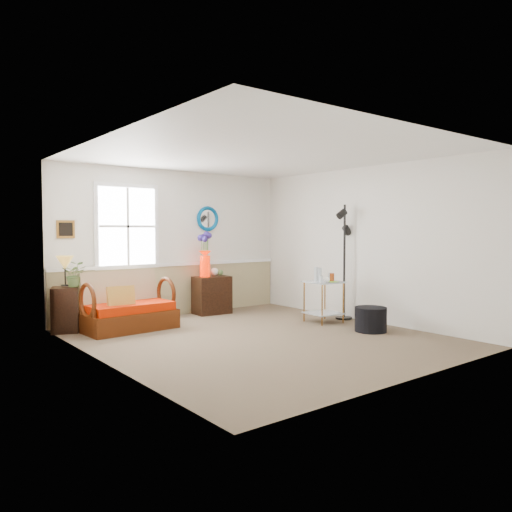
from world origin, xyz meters
TOP-DOWN VIEW (x-y plane):
  - floor at (0.00, 0.00)m, footprint 4.50×5.00m
  - ceiling at (0.00, 0.00)m, footprint 4.50×5.00m
  - walls at (0.00, 0.00)m, footprint 4.51×5.01m
  - wainscot at (0.00, 2.48)m, footprint 4.46×0.02m
  - chair_rail at (0.00, 2.47)m, footprint 4.46×0.04m
  - window at (-0.90, 2.47)m, footprint 1.14×0.06m
  - picture at (-1.92, 2.48)m, footprint 0.28×0.03m
  - mirror at (0.70, 2.48)m, footprint 0.47×0.07m
  - loveseat at (-1.23, 1.72)m, footprint 1.41×0.85m
  - throw_pillow at (-1.39, 1.61)m, footprint 0.41×0.13m
  - lamp_stand at (-2.05, 2.15)m, footprint 0.50×0.50m
  - table_lamp at (-2.04, 2.16)m, footprint 0.31×0.31m
  - potted_plant at (-1.91, 2.08)m, footprint 0.50×0.52m
  - cabinet at (0.60, 2.18)m, footprint 0.67×0.46m
  - flower_vase at (0.47, 2.20)m, footprint 0.26×0.26m
  - side_table at (1.59, 0.31)m, footprint 0.59×0.59m
  - tabletop_items at (1.60, 0.28)m, footprint 0.46×0.46m
  - floor_lamp at (2.09, 0.31)m, footprint 0.34×0.34m
  - ottoman at (1.61, -0.66)m, footprint 0.56×0.56m

SIDE VIEW (x-z plane):
  - floor at x=0.00m, z-range -0.01..0.01m
  - ottoman at x=1.61m, z-range 0.00..0.37m
  - lamp_stand at x=-2.05m, z-range 0.00..0.68m
  - cabinet at x=0.60m, z-range 0.00..0.69m
  - side_table at x=1.59m, z-range 0.00..0.69m
  - loveseat at x=-1.23m, z-range 0.00..0.89m
  - wainscot at x=0.00m, z-range 0.00..0.90m
  - throw_pillow at x=-1.39m, z-range 0.29..0.70m
  - tabletop_items at x=1.60m, z-range 0.69..0.92m
  - potted_plant at x=-1.91m, z-range 0.68..0.98m
  - table_lamp at x=-2.04m, z-range 0.68..1.15m
  - chair_rail at x=0.00m, z-range 0.89..0.95m
  - floor_lamp at x=2.09m, z-range 0.00..1.97m
  - flower_vase at x=0.47m, z-range 0.69..1.48m
  - walls at x=0.00m, z-range 0.00..2.60m
  - picture at x=-1.92m, z-range 1.41..1.69m
  - window at x=-0.90m, z-range 0.88..2.32m
  - mirror at x=0.70m, z-range 1.51..1.99m
  - ceiling at x=0.00m, z-range 2.60..2.60m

